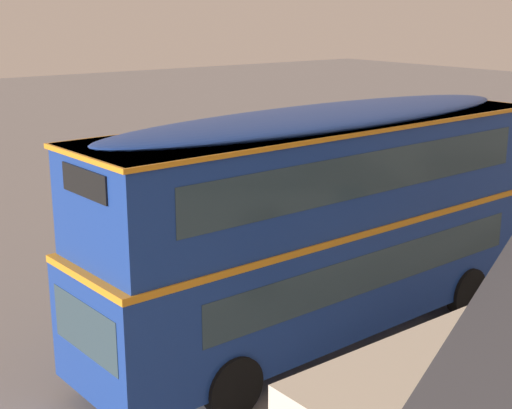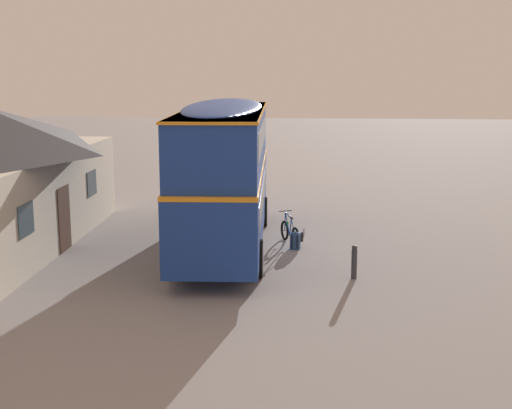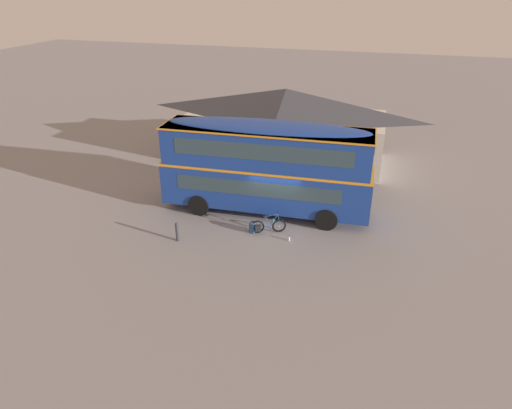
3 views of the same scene
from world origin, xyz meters
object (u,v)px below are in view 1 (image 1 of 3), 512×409
(double_decker_bus, at_px, (325,216))
(kerb_bollard, at_px, (309,239))
(touring_bicycle, at_px, (236,297))
(water_bottle_clear_plastic, at_px, (181,314))
(backpack_on_ground, at_px, (256,291))

(double_decker_bus, distance_m, kerb_bollard, 5.57)
(touring_bicycle, bearing_deg, kerb_bollard, -153.63)
(touring_bicycle, distance_m, water_bottle_clear_plastic, 1.29)
(kerb_bollard, bearing_deg, touring_bicycle, 26.37)
(touring_bicycle, height_order, kerb_bollard, touring_bicycle)
(double_decker_bus, height_order, touring_bicycle, double_decker_bus)
(double_decker_bus, relative_size, kerb_bollard, 11.05)
(double_decker_bus, xyz_separation_m, backpack_on_ground, (-0.02, -2.32, -2.34))
(kerb_bollard, bearing_deg, double_decker_bus, 52.03)
(double_decker_bus, xyz_separation_m, kerb_bollard, (-3.16, -4.06, -2.15))
(water_bottle_clear_plastic, bearing_deg, backpack_on_ground, 172.14)
(kerb_bollard, bearing_deg, backpack_on_ground, 28.95)
(touring_bicycle, distance_m, kerb_bollard, 4.26)
(backpack_on_ground, height_order, water_bottle_clear_plastic, backpack_on_ground)
(backpack_on_ground, xyz_separation_m, kerb_bollard, (-3.14, -1.74, 0.20))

